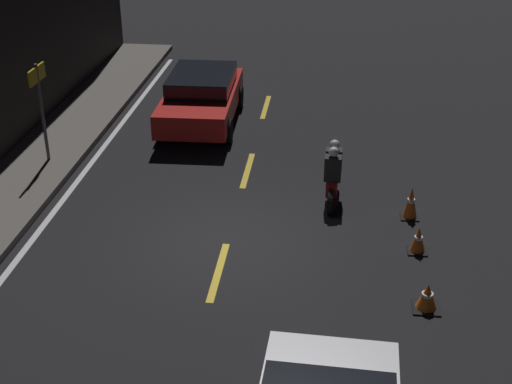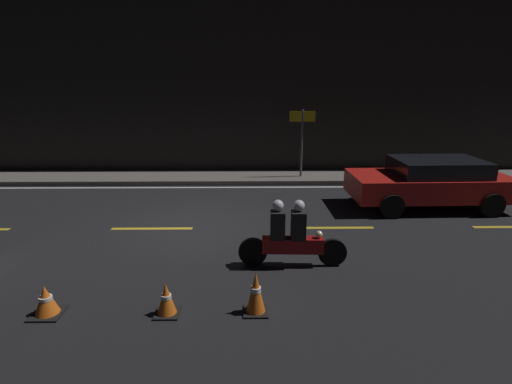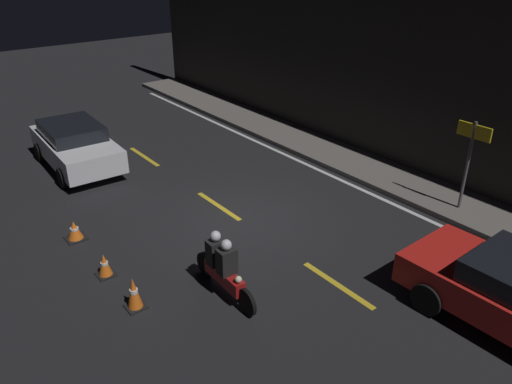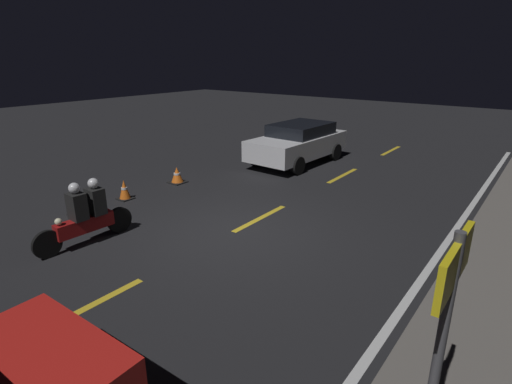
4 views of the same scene
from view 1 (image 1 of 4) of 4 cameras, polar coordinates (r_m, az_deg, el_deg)
The scene contains 11 objects.
ground_plane at distance 14.18m, azimuth -2.39°, elevation -4.18°, with size 56.00×56.00×0.00m, color black.
lane_dash_c at distance 13.35m, azimuth -3.03°, elevation -6.36°, with size 2.00×0.14×0.01m.
lane_dash_d at distance 17.25m, azimuth -0.68°, elevation 1.77°, with size 2.00×0.14×0.01m.
lane_dash_e at distance 21.39m, azimuth 0.79°, elevation 6.83°, with size 2.00×0.14×0.01m.
lane_solid_kerb at distance 15.21m, azimuth -17.08°, elevation -3.16°, with size 25.20×0.14×0.01m.
taxi_red at distance 20.01m, azimuth -4.39°, elevation 7.63°, with size 4.41×2.10×1.40m.
motorcycle at distance 15.70m, azimuth 6.17°, elevation 1.52°, with size 2.13×0.39×1.35m.
traffic_cone_near at distance 12.59m, azimuth 13.53°, elevation -8.15°, with size 0.48×0.48×0.49m.
traffic_cone_mid at distance 14.15m, azimuth 12.85°, elevation -3.76°, with size 0.38×0.38×0.54m.
traffic_cone_far at distance 15.32m, azimuth 12.29°, elevation -0.86°, with size 0.39×0.39×0.70m.
shop_sign at distance 17.60m, azimuth -16.93°, elevation 7.55°, with size 0.90×0.08×2.40m.
Camera 1 is at (-12.02, -1.93, 7.28)m, focal length 50.00 mm.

